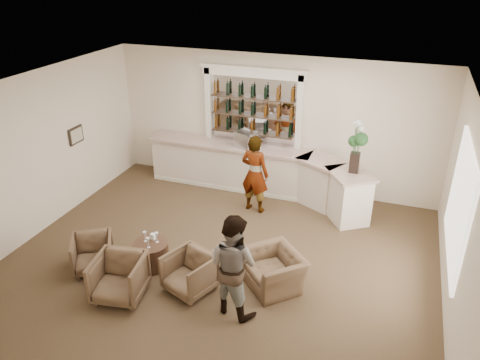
# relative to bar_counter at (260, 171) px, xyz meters

# --- Properties ---
(ground) EXTENTS (8.00, 8.00, 0.00)m
(ground) POSITION_rel_bar_counter_xyz_m (0.16, -3.00, -0.57)
(ground) COLOR brown
(ground) RESTS_ON ground
(room_shell) EXTENTS (8.04, 7.02, 3.32)m
(room_shell) POSITION_rel_bar_counter_xyz_m (0.33, -2.29, 1.77)
(room_shell) COLOR #F1E0C8
(room_shell) RESTS_ON ground
(bar_counter) EXTENTS (5.72, 1.80, 1.14)m
(bar_counter) POSITION_rel_bar_counter_xyz_m (0.00, 0.00, 0.00)
(bar_counter) COLOR white
(bar_counter) RESTS_ON ground
(back_bar_alcove) EXTENTS (2.64, 0.25, 3.00)m
(back_bar_alcove) POSITION_rel_bar_counter_xyz_m (-0.34, 0.41, 1.46)
(back_bar_alcove) COLOR white
(back_bar_alcove) RESTS_ON ground
(cocktail_table) EXTENTS (0.65, 0.65, 0.50)m
(cocktail_table) POSITION_rel_bar_counter_xyz_m (-0.99, -3.60, -0.32)
(cocktail_table) COLOR #482A1F
(cocktail_table) RESTS_ON ground
(sommelier) EXTENTS (0.73, 0.54, 1.82)m
(sommelier) POSITION_rel_bar_counter_xyz_m (0.16, -0.88, 0.34)
(sommelier) COLOR gray
(sommelier) RESTS_ON ground
(guest) EXTENTS (1.03, 0.90, 1.78)m
(guest) POSITION_rel_bar_counter_xyz_m (0.88, -4.20, 0.32)
(guest) COLOR gray
(guest) RESTS_ON ground
(armchair_left) EXTENTS (1.00, 1.01, 0.67)m
(armchair_left) POSITION_rel_bar_counter_xyz_m (-1.96, -4.03, -0.24)
(armchair_left) COLOR brown
(armchair_left) RESTS_ON ground
(armchair_center) EXTENTS (0.95, 0.97, 0.77)m
(armchair_center) POSITION_rel_bar_counter_xyz_m (-1.06, -4.55, -0.19)
(armchair_center) COLOR brown
(armchair_center) RESTS_ON ground
(armchair_right) EXTENTS (0.99, 1.00, 0.71)m
(armchair_right) POSITION_rel_bar_counter_xyz_m (-0.01, -3.99, -0.22)
(armchair_right) COLOR brown
(armchair_right) RESTS_ON ground
(armchair_far) EXTENTS (1.32, 1.32, 0.65)m
(armchair_far) POSITION_rel_bar_counter_xyz_m (1.34, -3.38, -0.25)
(armchair_far) COLOR brown
(armchair_far) RESTS_ON ground
(espresso_machine) EXTENTS (0.56, 0.52, 0.40)m
(espresso_machine) POSITION_rel_bar_counter_xyz_m (-0.37, 0.01, 0.77)
(espresso_machine) COLOR #ABACB0
(espresso_machine) RESTS_ON bar_counter
(flower_vase) EXTENTS (0.31, 0.31, 1.15)m
(flower_vase) POSITION_rel_bar_counter_xyz_m (2.26, -0.54, 1.22)
(flower_vase) COLOR black
(flower_vase) RESTS_ON bar_counter
(wine_glass_bar_left) EXTENTS (0.07, 0.07, 0.21)m
(wine_glass_bar_left) POSITION_rel_bar_counter_xyz_m (-0.02, 0.08, 0.67)
(wine_glass_bar_left) COLOR white
(wine_glass_bar_left) RESTS_ON bar_counter
(wine_glass_bar_right) EXTENTS (0.07, 0.07, 0.21)m
(wine_glass_bar_right) POSITION_rel_bar_counter_xyz_m (-0.32, 0.07, 0.67)
(wine_glass_bar_right) COLOR white
(wine_glass_bar_right) RESTS_ON bar_counter
(wine_glass_tbl_a) EXTENTS (0.07, 0.07, 0.21)m
(wine_glass_tbl_a) POSITION_rel_bar_counter_xyz_m (-1.11, -3.57, 0.03)
(wine_glass_tbl_a) COLOR white
(wine_glass_tbl_a) RESTS_ON cocktail_table
(wine_glass_tbl_b) EXTENTS (0.07, 0.07, 0.21)m
(wine_glass_tbl_b) POSITION_rel_bar_counter_xyz_m (-0.89, -3.52, 0.03)
(wine_glass_tbl_b) COLOR white
(wine_glass_tbl_b) RESTS_ON cocktail_table
(wine_glass_tbl_c) EXTENTS (0.07, 0.07, 0.21)m
(wine_glass_tbl_c) POSITION_rel_bar_counter_xyz_m (-0.95, -3.73, 0.03)
(wine_glass_tbl_c) COLOR white
(wine_glass_tbl_c) RESTS_ON cocktail_table
(napkin_holder) EXTENTS (0.08, 0.08, 0.12)m
(napkin_holder) POSITION_rel_bar_counter_xyz_m (-1.01, -3.46, -0.01)
(napkin_holder) COLOR white
(napkin_holder) RESTS_ON cocktail_table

